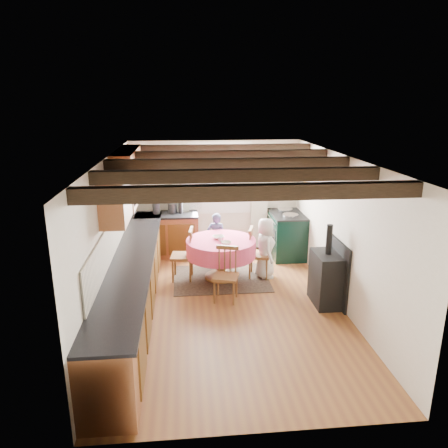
{
  "coord_description": "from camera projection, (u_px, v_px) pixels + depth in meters",
  "views": [
    {
      "loc": [
        -0.67,
        -6.17,
        3.21
      ],
      "look_at": [
        0.0,
        0.8,
        1.15
      ],
      "focal_mm": 33.89,
      "sensor_mm": 36.0,
      "label": 1
    }
  ],
  "objects": [
    {
      "name": "beam_a",
      "position": [
        250.0,
        192.0,
        4.3
      ],
      "size": [
        3.6,
        0.16,
        0.16
      ],
      "primitive_type": "cube",
      "color": "black",
      "rests_on": "ceiling"
    },
    {
      "name": "window_pane",
      "position": [
        220.0,
        178.0,
        9.03
      ],
      "size": [
        1.2,
        0.01,
        1.4
      ],
      "primitive_type": "cube",
      "color": "white",
      "rests_on": "wall_back"
    },
    {
      "name": "wall_front",
      "position": [
        261.0,
        327.0,
        3.9
      ],
      "size": [
        3.6,
        0.0,
        2.4
      ],
      "primitive_type": "cube",
      "color": "silver",
      "rests_on": "ground"
    },
    {
      "name": "splash_left",
      "position": [
        115.0,
        233.0,
        6.64
      ],
      "size": [
        0.02,
        4.5,
        0.55
      ],
      "primitive_type": "cube",
      "color": "beige",
      "rests_on": "wall_left"
    },
    {
      "name": "wall_right",
      "position": [
        342.0,
        232.0,
        6.69
      ],
      "size": [
        0.0,
        5.5,
        2.4
      ],
      "primitive_type": "cube",
      "color": "silver",
      "rests_on": "ground"
    },
    {
      "name": "beam_c",
      "position": [
        229.0,
        164.0,
        6.21
      ],
      "size": [
        3.6,
        0.16,
        0.16
      ],
      "primitive_type": "cube",
      "color": "black",
      "rests_on": "ceiling"
    },
    {
      "name": "wall_plate",
      "position": [
        264.0,
        173.0,
        9.07
      ],
      "size": [
        0.3,
        0.02,
        0.3
      ],
      "primitive_type": "cylinder",
      "rotation": [
        1.57,
        0.0,
        0.0
      ],
      "color": "silver",
      "rests_on": "wall_back"
    },
    {
      "name": "beam_b",
      "position": [
        238.0,
        175.0,
        5.25
      ],
      "size": [
        3.6,
        0.16,
        0.16
      ],
      "primitive_type": "cube",
      "color": "black",
      "rests_on": "ceiling"
    },
    {
      "name": "bowl_b",
      "position": [
        226.0,
        243.0,
        7.41
      ],
      "size": [
        0.25,
        0.25,
        0.06
      ],
      "primitive_type": "imported",
      "rotation": [
        0.0,
        0.0,
        2.51
      ],
      "color": "silver",
      "rests_on": "dining_table"
    },
    {
      "name": "cup",
      "position": [
        220.0,
        239.0,
        7.58
      ],
      "size": [
        0.12,
        0.12,
        0.08
      ],
      "primitive_type": "imported",
      "rotation": [
        0.0,
        0.0,
        4.34
      ],
      "color": "silver",
      "rests_on": "dining_table"
    },
    {
      "name": "wall_back",
      "position": [
        215.0,
        196.0,
        9.15
      ],
      "size": [
        3.6,
        0.0,
        2.4
      ],
      "primitive_type": "cube",
      "color": "silver",
      "rests_on": "ground"
    },
    {
      "name": "splash_back",
      "position": [
        169.0,
        198.0,
        9.04
      ],
      "size": [
        1.4,
        0.02,
        0.55
      ],
      "primitive_type": "cube",
      "color": "beige",
      "rests_on": "wall_back"
    },
    {
      "name": "cast_iron_stove",
      "position": [
        327.0,
        265.0,
        6.77
      ],
      "size": [
        0.4,
        0.67,
        1.34
      ],
      "primitive_type": null,
      "color": "black",
      "rests_on": "floor"
    },
    {
      "name": "wall_cabinet_glass",
      "position": [
        128.0,
        176.0,
        7.31
      ],
      "size": [
        0.34,
        1.8,
        0.9
      ],
      "primitive_type": "cube",
      "color": "brown",
      "rests_on": "wall_left"
    },
    {
      "name": "canister_slim",
      "position": [
        181.0,
        207.0,
        8.85
      ],
      "size": [
        0.1,
        0.1,
        0.27
      ],
      "primitive_type": "cylinder",
      "color": "#262628",
      "rests_on": "worktop_back"
    },
    {
      "name": "canister_wide",
      "position": [
        173.0,
        208.0,
        8.86
      ],
      "size": [
        0.19,
        0.19,
        0.21
      ],
      "primitive_type": "cylinder",
      "color": "#262628",
      "rests_on": "worktop_back"
    },
    {
      "name": "curtain_right",
      "position": [
        259.0,
        201.0,
        9.17
      ],
      "size": [
        0.35,
        0.1,
        2.1
      ],
      "primitive_type": "cube",
      "color": "beige",
      "rests_on": "wall_back"
    },
    {
      "name": "floor",
      "position": [
        229.0,
        306.0,
        6.86
      ],
      "size": [
        3.6,
        5.5,
        0.0
      ],
      "primitive_type": "cube",
      "color": "brown",
      "rests_on": "ground"
    },
    {
      "name": "bowl_a",
      "position": [
        218.0,
        237.0,
        7.74
      ],
      "size": [
        0.24,
        0.24,
        0.05
      ],
      "primitive_type": "imported",
      "rotation": [
        0.0,
        0.0,
        3.28
      ],
      "color": "silver",
      "rests_on": "dining_table"
    },
    {
      "name": "rug",
      "position": [
        221.0,
        278.0,
        7.89
      ],
      "size": [
        1.75,
        1.36,
        0.01
      ],
      "primitive_type": "cube",
      "color": "black",
      "rests_on": "floor"
    },
    {
      "name": "canister_tall",
      "position": [
        156.0,
        208.0,
        8.8
      ],
      "size": [
        0.15,
        0.15,
        0.26
      ],
      "primitive_type": "cylinder",
      "color": "#262628",
      "rests_on": "worktop_back"
    },
    {
      "name": "dining_table",
      "position": [
        221.0,
        260.0,
        7.79
      ],
      "size": [
        1.27,
        1.27,
        0.77
      ],
      "primitive_type": null,
      "color": "#ED5376",
      "rests_on": "floor"
    },
    {
      "name": "wall_left",
      "position": [
        110.0,
        239.0,
        6.36
      ],
      "size": [
        0.0,
        5.5,
        2.4
      ],
      "primitive_type": "cube",
      "color": "silver",
      "rests_on": "ground"
    },
    {
      "name": "ceiling",
      "position": [
        229.0,
        158.0,
        6.18
      ],
      "size": [
        3.6,
        5.5,
        0.0
      ],
      "primitive_type": "cube",
      "color": "white",
      "rests_on": "ground"
    },
    {
      "name": "worktop_left",
      "position": [
        133.0,
        257.0,
        6.47
      ],
      "size": [
        0.64,
        5.3,
        0.04
      ],
      "primitive_type": "cube",
      "color": "black",
      "rests_on": "base_cabinet_left"
    },
    {
      "name": "chair_near",
      "position": [
        226.0,
        275.0,
        6.92
      ],
      "size": [
        0.49,
        0.5,
        0.91
      ],
      "primitive_type": null,
      "rotation": [
        0.0,
        0.0,
        -0.29
      ],
      "color": "brown",
      "rests_on": "floor"
    },
    {
      "name": "worktop_back",
      "position": [
        167.0,
        215.0,
        8.83
      ],
      "size": [
        1.3,
        0.64,
        0.04
      ],
      "primitive_type": "cube",
      "color": "black",
      "rests_on": "base_cabinet_back"
    },
    {
      "name": "window_frame",
      "position": [
        220.0,
        178.0,
        9.03
      ],
      "size": [
        1.34,
        0.03,
        1.54
      ],
      "primitive_type": "cube",
      "color": "white",
      "rests_on": "wall_back"
    },
    {
      "name": "child_far",
      "position": [
        216.0,
        238.0,
        8.52
      ],
      "size": [
        0.43,
        0.33,
        1.06
      ],
      "primitive_type": "imported",
      "rotation": [
        0.0,
        0.0,
        2.91
      ],
      "color": "#454D77",
      "rests_on": "floor"
    },
    {
      "name": "wall_cabinet_solid",
      "position": [
        115.0,
        198.0,
        5.89
      ],
      "size": [
        0.34,
        0.9,
        0.7
      ],
      "primitive_type": "cube",
      "color": "brown",
      "rests_on": "wall_left"
    },
    {
      "name": "curtain_left",
      "position": [
        181.0,
        203.0,
        9.01
      ],
      "size": [
        0.35,
        0.1,
        2.1
      ],
      "primitive_type": "cube",
      "color": "beige",
      "rests_on": "wall_back"
    },
    {
      "name": "wall_picture",
      "position": [
        302.0,
        176.0,
        8.74
      ],
      "size": [
        0.04,
        0.5,
        0.6
      ],
      "primitive_type": "cube",
      "color": "gold",
      "rests_on": "wall_right"
    },
    {
      "name": "chair_left",
      "position": [
        182.0,
        254.0,
        7.76
      ],
      "size": [
        0.48,
        0.47,
        0.98
      ],
      "primitive_type": null,
      "rotation": [
        0.0,
        0.0,
        -1.69
      ],
      "color": "brown",
      "rests_on": "floor"
    },
    {
      "name": "base_cabinet_back",
      "position": [
        167.0,
        236.0,
        8.98
      ],
      "size": [
        1.3,
        0.6,
        0.88
      ],
      "primitive_type": "cube",
      "color": "brown",
      "rests_on": "floor"
    },
    {
      "name": "chair_right",
      "position": [
        259.0,
        253.0,
        7.86
      ],
      "size": [
        0.52,
        0.51,
        0.95
      ],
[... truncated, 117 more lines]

